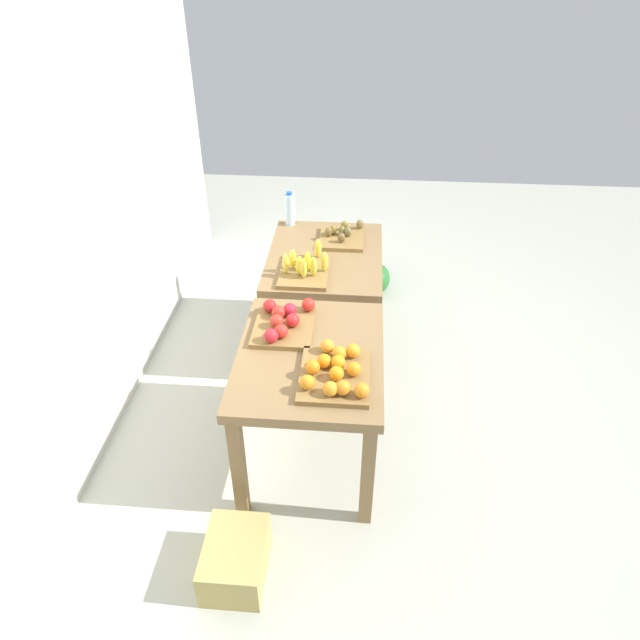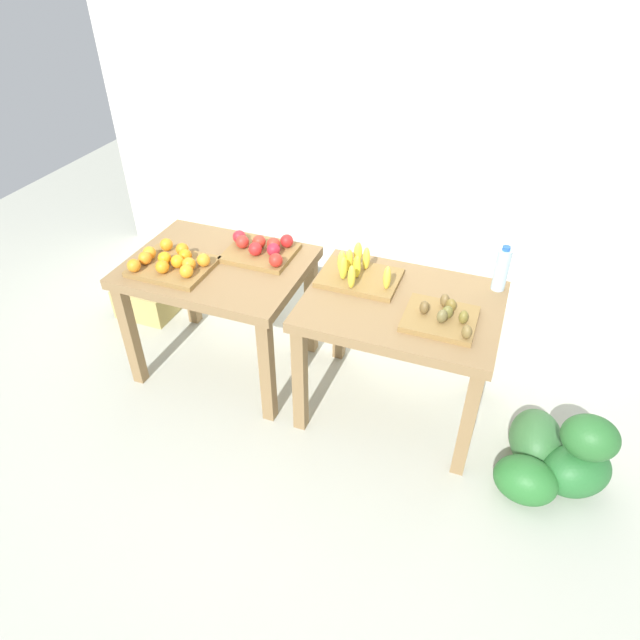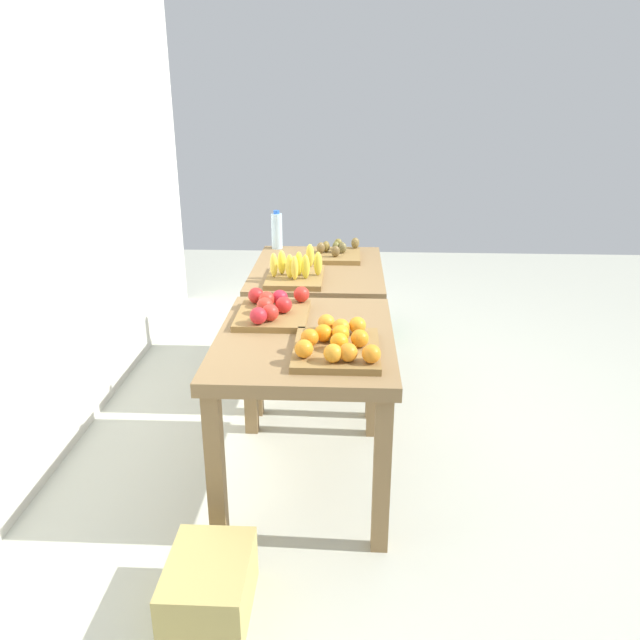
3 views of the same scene
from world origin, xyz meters
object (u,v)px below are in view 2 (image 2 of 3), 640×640
at_px(watermelon_pile, 554,457).
at_px(cardboard_produce_box, 147,300).
at_px(apple_bin, 262,249).
at_px(banana_crate, 358,273).
at_px(kiwi_bin, 442,317).
at_px(display_table_left, 219,279).
at_px(orange_bin, 172,262).
at_px(display_table_right, 401,319).
at_px(water_bottle, 502,269).

relative_size(watermelon_pile, cardboard_produce_box, 1.60).
height_order(apple_bin, banana_crate, banana_crate).
bearing_deg(kiwi_bin, display_table_left, 175.53).
relative_size(banana_crate, cardboard_produce_box, 1.10).
distance_m(apple_bin, cardboard_produce_box, 1.28).
height_order(display_table_left, orange_bin, orange_bin).
distance_m(display_table_right, orange_bin, 1.34).
height_order(display_table_left, kiwi_bin, kiwi_bin).
relative_size(orange_bin, kiwi_bin, 1.23).
bearing_deg(kiwi_bin, cardboard_produce_box, 169.49).
bearing_deg(cardboard_produce_box, orange_bin, -35.32).
bearing_deg(display_table_right, watermelon_pile, -14.22).
bearing_deg(banana_crate, orange_bin, -165.87).
bearing_deg(cardboard_produce_box, kiwi_bin, -10.51).
distance_m(water_bottle, watermelon_pile, 1.02).
xyz_separation_m(water_bottle, watermelon_pile, (0.46, -0.54, -0.73)).
distance_m(display_table_right, cardboard_produce_box, 2.06).
xyz_separation_m(display_table_right, apple_bin, (-0.91, 0.17, 0.16)).
xyz_separation_m(banana_crate, watermelon_pile, (1.20, -0.35, -0.65)).
bearing_deg(orange_bin, kiwi_bin, 1.61).
height_order(water_bottle, watermelon_pile, water_bottle).
bearing_deg(water_bottle, apple_bin, -174.41).
xyz_separation_m(display_table_left, cardboard_produce_box, (-0.84, 0.30, -0.55)).
xyz_separation_m(orange_bin, cardboard_produce_box, (-0.63, 0.45, -0.71)).
distance_m(apple_bin, banana_crate, 0.63).
bearing_deg(banana_crate, display_table_left, -172.31).
bearing_deg(display_table_right, cardboard_produce_box, 171.28).
relative_size(apple_bin, banana_crate, 0.96).
bearing_deg(cardboard_produce_box, apple_bin, -6.96).
distance_m(banana_crate, kiwi_bin, 0.56).
relative_size(orange_bin, cardboard_produce_box, 1.11).
relative_size(banana_crate, watermelon_pile, 0.69).
xyz_separation_m(orange_bin, water_bottle, (1.78, 0.45, 0.08)).
distance_m(kiwi_bin, watermelon_pile, 0.95).
relative_size(orange_bin, watermelon_pile, 0.69).
xyz_separation_m(display_table_right, water_bottle, (0.46, 0.30, 0.24)).
height_order(display_table_right, orange_bin, orange_bin).
height_order(orange_bin, apple_bin, apple_bin).
height_order(display_table_right, watermelon_pile, display_table_right).
relative_size(apple_bin, kiwi_bin, 1.18).
relative_size(kiwi_bin, water_bottle, 1.37).
bearing_deg(apple_bin, cardboard_produce_box, 173.04).
bearing_deg(display_table_left, display_table_right, 0.00).
height_order(apple_bin, cardboard_produce_box, apple_bin).
bearing_deg(water_bottle, orange_bin, -165.70).
relative_size(orange_bin, banana_crate, 1.01).
distance_m(display_table_left, water_bottle, 1.62).
distance_m(display_table_right, banana_crate, 0.35).
bearing_deg(kiwi_bin, banana_crate, 156.89).
bearing_deg(display_table_left, cardboard_produce_box, 160.28).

